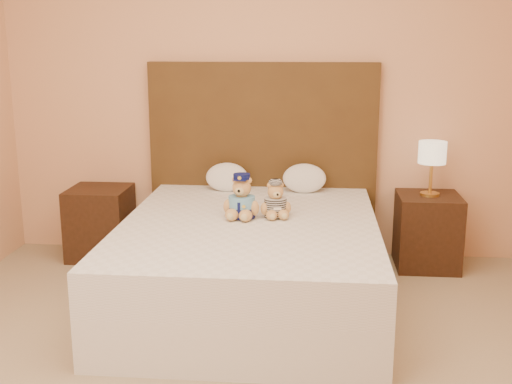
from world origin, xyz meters
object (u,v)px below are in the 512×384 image
(lamp, at_px, (432,155))
(pillow_left, at_px, (227,176))
(nightstand_left, at_px, (100,223))
(pillow_right, at_px, (304,177))
(teddy_police, at_px, (242,196))
(teddy_prisoner, at_px, (275,199))
(nightstand_right, at_px, (427,231))
(bed, at_px, (250,262))

(lamp, distance_m, pillow_left, 1.52)
(nightstand_left, bearing_deg, pillow_right, 1.09)
(lamp, xyz_separation_m, teddy_police, (-1.31, -0.72, -0.16))
(teddy_police, xyz_separation_m, pillow_left, (-0.20, 0.75, -0.03))
(pillow_right, bearing_deg, teddy_prisoner, -103.48)
(teddy_police, height_order, pillow_left, teddy_police)
(lamp, relative_size, pillow_left, 1.26)
(nightstand_right, bearing_deg, pillow_left, 178.86)
(teddy_prisoner, distance_m, pillow_left, 0.83)
(lamp, bearing_deg, teddy_prisoner, -147.77)
(teddy_prisoner, bearing_deg, teddy_police, 174.13)
(teddy_police, xyz_separation_m, pillow_right, (0.39, 0.75, -0.03))
(teddy_police, relative_size, pillow_left, 0.89)
(teddy_police, bearing_deg, nightstand_right, 36.90)
(nightstand_left, height_order, teddy_police, teddy_police)
(nightstand_left, height_order, pillow_left, pillow_left)
(pillow_left, xyz_separation_m, pillow_right, (0.59, 0.00, 0.00))
(bed, height_order, teddy_prisoner, teddy_prisoner)
(nightstand_left, bearing_deg, pillow_left, 1.73)
(nightstand_right, height_order, pillow_left, pillow_left)
(nightstand_left, relative_size, pillow_right, 1.70)
(bed, distance_m, pillow_right, 0.97)
(nightstand_left, distance_m, teddy_police, 1.46)
(nightstand_left, bearing_deg, teddy_police, -31.26)
(nightstand_left, relative_size, pillow_left, 1.73)
(teddy_prisoner, xyz_separation_m, pillow_left, (-0.41, 0.72, -0.00))
(bed, relative_size, teddy_prisoner, 8.53)
(pillow_left, bearing_deg, bed, -72.82)
(bed, bearing_deg, nightstand_left, 147.38)
(bed, xyz_separation_m, teddy_police, (-0.06, 0.08, 0.42))
(teddy_police, relative_size, teddy_prisoner, 1.21)
(teddy_police, bearing_deg, bed, -45.22)
(lamp, xyz_separation_m, pillow_left, (-1.51, 0.03, -0.19))
(bed, xyz_separation_m, teddy_prisoner, (0.16, 0.11, 0.39))
(nightstand_left, height_order, nightstand_right, same)
(teddy_prisoner, bearing_deg, bed, -159.98)
(nightstand_right, distance_m, pillow_right, 1.00)
(nightstand_left, xyz_separation_m, pillow_left, (0.99, 0.03, 0.39))
(nightstand_right, distance_m, pillow_left, 1.56)
(nightstand_right, height_order, teddy_police, teddy_police)
(nightstand_left, bearing_deg, nightstand_right, 0.00)
(nightstand_left, xyz_separation_m, teddy_police, (1.19, -0.72, 0.42))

